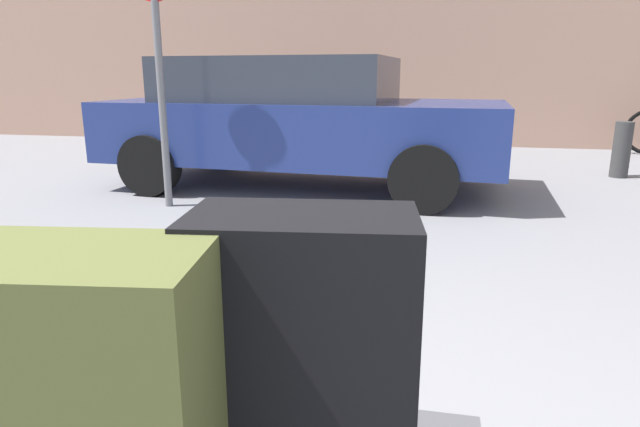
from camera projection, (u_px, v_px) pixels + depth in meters
The scene contains 5 objects.
suitcase_black_rear_left at pixel (303, 379), 1.05m from camera, with size 0.42×0.24×0.67m, color black.
suitcase_navy_front_left at pixel (127, 385), 1.39m from camera, with size 0.56×0.37×0.27m, color #191E47.
parked_car at pixel (297, 119), 6.02m from camera, with size 4.42×2.17×1.42m.
bollard_kerb_near at pixel (622, 150), 6.69m from camera, with size 0.21×0.21×0.68m, color #383838.
no_parking_sign at pixel (158, 49), 4.93m from camera, with size 0.50×0.08×2.37m.
Camera 1 is at (0.43, -0.92, 1.25)m, focal length 30.50 mm.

